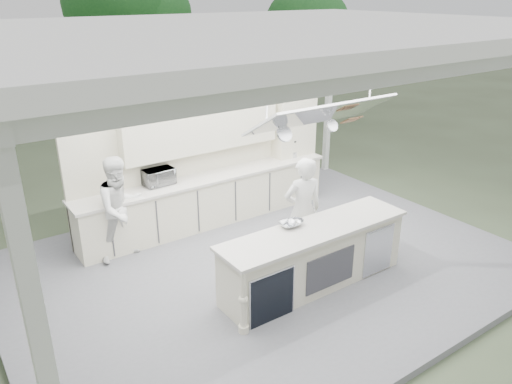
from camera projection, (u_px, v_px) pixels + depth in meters
ground at (267, 269)px, 8.22m from camera, size 90.00×90.00×0.00m
stage_deck at (267, 266)px, 8.20m from camera, size 8.00×6.00×0.12m
tent at (270, 35)px, 6.81m from camera, size 8.20×6.20×3.86m
demo_island at (314, 257)px, 7.40m from camera, size 3.10×0.79×0.95m
back_counter at (208, 199)px, 9.44m from camera, size 5.08×0.72×0.95m
back_wall_unit at (221, 143)px, 9.47m from camera, size 5.05×0.48×2.25m
tree_cluster at (63, 26)px, 14.30m from camera, size 19.55×9.40×5.85m
head_chef at (303, 210)px, 7.96m from camera, size 0.73×0.57×1.77m
sous_chef at (121, 208)px, 8.06m from camera, size 0.97×0.82×1.75m
toaster_oven at (158, 177)px, 8.79m from camera, size 0.56×0.40×0.29m
bowl_large at (289, 225)px, 7.26m from camera, size 0.30×0.30×0.07m
bowl_small at (295, 222)px, 7.32m from camera, size 0.30×0.30×0.08m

